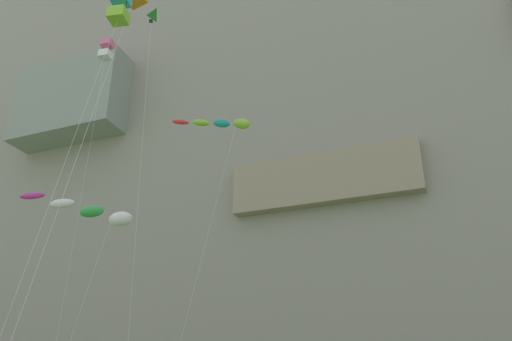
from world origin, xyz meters
name	(u,v)px	position (x,y,z in m)	size (l,w,h in m)	color
cliff_face	(352,166)	(-0.05, 63.46, 30.22)	(180.00, 33.42, 60.43)	gray
kite_box_mid_left	(119,8)	(-0.68, 17.90, 17.41)	(1.80, 3.05, 18.18)	#38B2D1
kite_delta_front_field	(145,47)	(-5.83, 27.08, 23.54)	(2.47, 1.71, 25.91)	green
kite_windsock_near_cliff	(94,212)	(-9.94, 29.45, 13.96)	(5.94, 4.52, 15.00)	white
kite_windsock_mid_center	(223,124)	(-1.60, 29.87, 18.65)	(4.38, 3.90, 19.07)	#8CCC33
kite_box_mid_right	(106,50)	(-13.25, 32.36, 29.09)	(2.01, 3.20, 30.04)	pink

